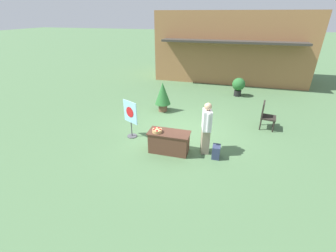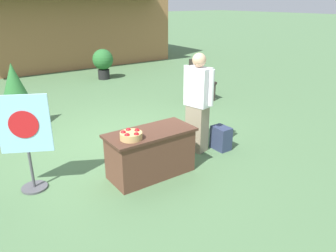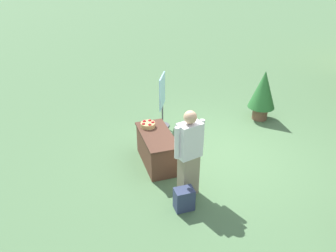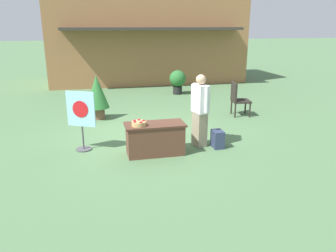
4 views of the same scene
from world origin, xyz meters
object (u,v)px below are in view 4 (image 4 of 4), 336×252
object	(u,v)px
potted_plant_far_right	(97,94)
display_table	(155,139)
apple_basket	(139,123)
potted_plant_far_left	(178,80)
backpack	(218,139)
poster_board	(81,117)
patio_chair	(238,98)
person_visitor	(200,110)

from	to	relation	value
potted_plant_far_right	display_table	bearing A→B (deg)	-70.17
display_table	apple_basket	bearing A→B (deg)	-166.63
potted_plant_far_left	backpack	bearing A→B (deg)	-96.04
backpack	poster_board	bearing A→B (deg)	169.82
backpack	patio_chair	world-z (taller)	patio_chair
patio_chair	potted_plant_far_right	distance (m)	4.42
apple_basket	potted_plant_far_left	xyz separation A→B (m)	(2.57, 6.52, -0.17)
apple_basket	patio_chair	distance (m)	4.50
apple_basket	potted_plant_far_right	bearing A→B (deg)	103.55
potted_plant_far_left	potted_plant_far_right	bearing A→B (deg)	-136.88
person_visitor	potted_plant_far_right	distance (m)	3.79
potted_plant_far_right	potted_plant_far_left	bearing A→B (deg)	43.12
display_table	potted_plant_far_left	world-z (taller)	potted_plant_far_left
potted_plant_far_left	poster_board	bearing A→B (deg)	-123.04
display_table	potted_plant_far_right	world-z (taller)	potted_plant_far_right
display_table	potted_plant_far_right	distance (m)	3.50
display_table	apple_basket	size ratio (longest dim) A/B	4.28
patio_chair	potted_plant_far_left	bearing A→B (deg)	113.58
backpack	potted_plant_far_left	size ratio (longest dim) A/B	0.42
backpack	patio_chair	distance (m)	3.11
person_visitor	patio_chair	bearing A→B (deg)	-144.43
person_visitor	poster_board	distance (m)	2.75
backpack	display_table	bearing A→B (deg)	-178.05
patio_chair	potted_plant_far_left	xyz separation A→B (m)	(-1.00, 3.78, 0.01)
apple_basket	potted_plant_far_right	world-z (taller)	potted_plant_far_right
poster_board	patio_chair	xyz separation A→B (m)	(4.78, 2.03, -0.20)
backpack	poster_board	size ratio (longest dim) A/B	0.30
potted_plant_far_right	person_visitor	bearing A→B (deg)	-52.30
person_visitor	apple_basket	bearing A→B (deg)	-0.03
backpack	patio_chair	size ratio (longest dim) A/B	0.39
person_visitor	patio_chair	xyz separation A→B (m)	(2.06, 2.37, -0.29)
person_visitor	poster_board	world-z (taller)	person_visitor
poster_board	potted_plant_far_right	size ratio (longest dim) A/B	1.02
person_visitor	potted_plant_far_right	world-z (taller)	person_visitor
person_visitor	potted_plant_far_left	bearing A→B (deg)	-113.25
apple_basket	patio_chair	world-z (taller)	patio_chair
person_visitor	potted_plant_far_left	distance (m)	6.25
apple_basket	poster_board	world-z (taller)	poster_board
potted_plant_far_right	patio_chair	bearing A→B (deg)	-8.12
patio_chair	potted_plant_far_right	bearing A→B (deg)	-179.33
display_table	person_visitor	xyz separation A→B (m)	(1.14, 0.27, 0.53)
display_table	potted_plant_far_right	bearing A→B (deg)	109.83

